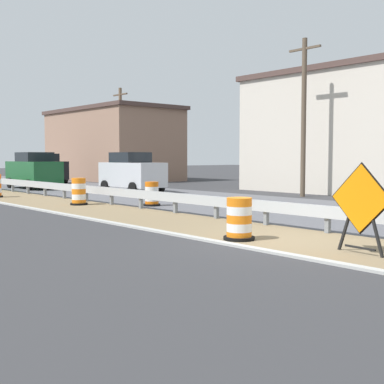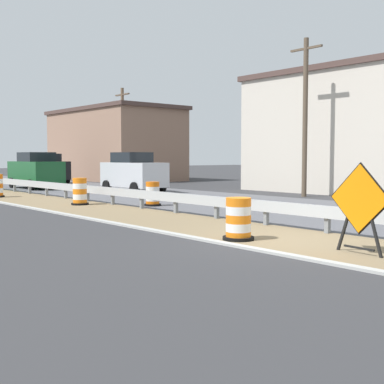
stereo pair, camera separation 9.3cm
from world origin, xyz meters
name	(u,v)px [view 2 (the right image)]	position (x,y,z in m)	size (l,w,h in m)	color
ground_plane	(280,241)	(0.00, 0.00, 0.00)	(160.00, 160.00, 0.00)	#333335
median_dirt_strip	(292,239)	(0.43, 0.00, 0.00)	(3.25, 120.00, 0.01)	#7F6B4C
curb_near_edge	(241,248)	(-1.30, 0.00, 0.00)	(0.20, 120.00, 0.11)	#ADADA8
guardrail_median	(265,207)	(1.82, 2.06, 0.52)	(0.18, 59.49, 0.71)	#ADB2B7
warning_sign_diamond	(360,203)	(-0.01, -2.02, 1.03)	(0.19, 1.45, 1.85)	black
traffic_barrel_nearest	(238,221)	(-0.59, 0.77, 0.45)	(0.74, 0.74, 1.00)	orange
traffic_barrel_close	(153,195)	(2.84, 8.82, 0.43)	(0.68, 0.68, 0.96)	orange
traffic_barrel_mid	(80,193)	(0.85, 11.09, 0.50)	(0.70, 0.70, 1.09)	orange
car_lead_near_lane	(36,170)	(4.00, 22.50, 1.11)	(2.16, 4.67, 2.23)	#195128
car_trailing_near_lane	(133,172)	(6.69, 15.83, 1.09)	(1.99, 4.15, 2.20)	silver
car_mid_far_lane	(47,169)	(7.12, 27.63, 1.09)	(1.96, 4.08, 2.18)	black
roadside_shop_near	(351,132)	(16.36, 8.44, 3.34)	(7.33, 10.62, 6.66)	beige
roadside_shop_far	(114,144)	(14.12, 29.59, 2.99)	(6.67, 12.59, 5.97)	#93705B
utility_pole_near	(305,115)	(11.21, 7.72, 3.98)	(0.24, 1.80, 7.64)	brown
utility_pole_mid	(123,133)	(12.24, 25.41, 3.73)	(0.24, 1.80, 7.15)	brown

